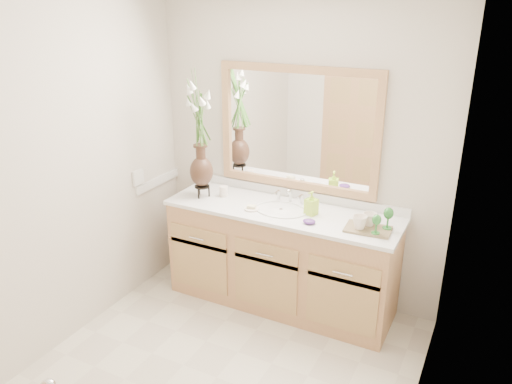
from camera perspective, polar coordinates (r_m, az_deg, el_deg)
The scene contains 20 objects.
floor at distance 3.54m, azimuth -4.52°, elevation -20.39°, with size 2.60×2.60×0.00m, color beige.
wall_back at distance 3.98m, azimuth 4.78°, elevation 4.38°, with size 2.40×0.02×2.40m, color beige.
wall_front at distance 2.05m, azimuth -25.44°, elevation -14.88°, with size 2.40×0.02×2.40m, color beige.
wall_left at distance 3.63m, azimuth -21.46°, elevation 1.33°, with size 0.02×2.60×2.40m, color beige.
wall_right at distance 2.52m, azimuth 18.87°, elevation -7.02°, with size 0.02×2.60×2.40m, color beige.
vanity at distance 4.04m, azimuth 2.87°, elevation -7.58°, with size 1.80×0.55×0.80m.
counter at distance 3.86m, azimuth 2.98°, elevation -2.17°, with size 1.84×0.57×0.03m, color white.
sink at distance 3.86m, azimuth 2.86°, elevation -2.80°, with size 0.38×0.34×0.23m.
mirror at distance 3.91m, azimuth 4.74°, elevation 7.18°, with size 1.32×0.04×0.97m.
switch_plate at distance 4.21m, azimuth -13.33°, elevation 1.65°, with size 0.02×0.12×0.12m, color white.
flower_vase at distance 3.94m, azimuth -6.49°, elevation 7.87°, with size 0.22×0.22×0.91m.
tumbler at distance 4.10m, azimuth -3.72°, elevation 0.09°, with size 0.07×0.07×0.09m, color white.
soap_dish at distance 3.84m, azimuth -0.52°, elevation -1.88°, with size 0.11×0.11×0.04m.
soap_bottle at distance 3.75m, azimuth 6.34°, elevation -1.39°, with size 0.07×0.08×0.16m, color #ADE235.
purple_dish at distance 3.62m, azimuth 6.10°, elevation -3.36°, with size 0.10×0.08×0.03m, color #4F2674.
tray at distance 3.59m, azimuth 12.67°, elevation -4.16°, with size 0.31×0.21×0.02m, color brown.
mug_left at distance 3.55m, azimuth 11.78°, elevation -3.35°, with size 0.10×0.10×0.10m, color white.
mug_right at distance 3.61m, azimuth 12.86°, elevation -3.02°, with size 0.10×0.09×0.10m, color white.
goblet_front at distance 3.48m, azimuth 13.62°, elevation -3.22°, with size 0.06×0.06×0.14m.
goblet_back at distance 3.57m, azimuth 14.90°, elevation -2.50°, with size 0.07×0.07×0.16m.
Camera 1 is at (1.43, -2.23, 2.34)m, focal length 35.00 mm.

